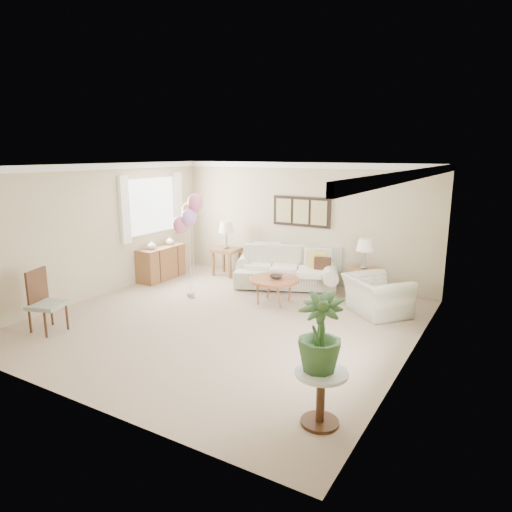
{
  "coord_description": "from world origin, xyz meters",
  "views": [
    {
      "loc": [
        4.16,
        -6.05,
        2.8
      ],
      "look_at": [
        0.25,
        0.6,
        1.05
      ],
      "focal_mm": 32.0,
      "sensor_mm": 36.0,
      "label": 1
    }
  ],
  "objects_px": {
    "coffee_table": "(274,280)",
    "armchair": "(377,296)",
    "accent_chair": "(44,300)",
    "sofa": "(287,271)",
    "balloon_cluster": "(189,214)"
  },
  "relations": [
    {
      "from": "armchair",
      "to": "balloon_cluster",
      "type": "xyz_separation_m",
      "value": [
        -3.42,
        -0.92,
        1.32
      ]
    },
    {
      "from": "coffee_table",
      "to": "armchair",
      "type": "xyz_separation_m",
      "value": [
        1.85,
        0.39,
        -0.11
      ]
    },
    {
      "from": "accent_chair",
      "to": "balloon_cluster",
      "type": "bearing_deg",
      "value": 69.73
    },
    {
      "from": "sofa",
      "to": "balloon_cluster",
      "type": "relative_size",
      "value": 1.28
    },
    {
      "from": "accent_chair",
      "to": "balloon_cluster",
      "type": "relative_size",
      "value": 0.48
    },
    {
      "from": "coffee_table",
      "to": "balloon_cluster",
      "type": "xyz_separation_m",
      "value": [
        -1.57,
        -0.54,
        1.21
      ]
    },
    {
      "from": "sofa",
      "to": "balloon_cluster",
      "type": "xyz_separation_m",
      "value": [
        -1.29,
        -1.65,
        1.32
      ]
    },
    {
      "from": "armchair",
      "to": "accent_chair",
      "type": "height_order",
      "value": "accent_chair"
    },
    {
      "from": "accent_chair",
      "to": "balloon_cluster",
      "type": "height_order",
      "value": "balloon_cluster"
    },
    {
      "from": "coffee_table",
      "to": "balloon_cluster",
      "type": "bearing_deg",
      "value": -161.13
    },
    {
      "from": "coffee_table",
      "to": "accent_chair",
      "type": "xyz_separation_m",
      "value": [
        -2.51,
        -3.08,
        0.07
      ]
    },
    {
      "from": "sofa",
      "to": "accent_chair",
      "type": "distance_m",
      "value": 4.75
    },
    {
      "from": "armchair",
      "to": "accent_chair",
      "type": "xyz_separation_m",
      "value": [
        -4.36,
        -3.46,
        0.18
      ]
    },
    {
      "from": "sofa",
      "to": "balloon_cluster",
      "type": "distance_m",
      "value": 2.47
    },
    {
      "from": "accent_chair",
      "to": "sofa",
      "type": "bearing_deg",
      "value": 62.02
    }
  ]
}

